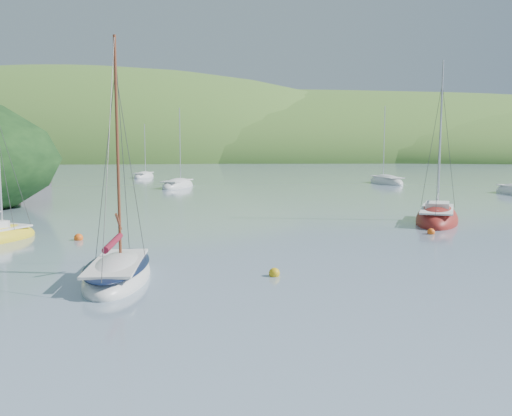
{
  "coord_description": "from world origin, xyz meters",
  "views": [
    {
      "loc": [
        -0.59,
        -21.9,
        5.39
      ],
      "look_at": [
        -0.5,
        8.0,
        1.88
      ],
      "focal_mm": 40.0,
      "sensor_mm": 36.0,
      "label": 1
    }
  ],
  "objects_px": {
    "distant_sloop_a": "(178,186)",
    "distant_sloop_c": "(144,177)",
    "daysailer_white": "(118,274)",
    "sloop_red": "(437,219)",
    "distant_sloop_b": "(386,182)"
  },
  "relations": [
    {
      "from": "sloop_red",
      "to": "distant_sloop_a",
      "type": "relative_size",
      "value": 1.16
    },
    {
      "from": "distant_sloop_a",
      "to": "distant_sloop_c",
      "type": "xyz_separation_m",
      "value": [
        -7.51,
        18.36,
        -0.02
      ]
    },
    {
      "from": "distant_sloop_a",
      "to": "distant_sloop_c",
      "type": "relative_size",
      "value": 1.17
    },
    {
      "from": "distant_sloop_b",
      "to": "distant_sloop_c",
      "type": "bearing_deg",
      "value": 146.57
    },
    {
      "from": "distant_sloop_b",
      "to": "daysailer_white",
      "type": "bearing_deg",
      "value": -127.03
    },
    {
      "from": "distant_sloop_c",
      "to": "daysailer_white",
      "type": "bearing_deg",
      "value": -70.97
    },
    {
      "from": "daysailer_white",
      "to": "distant_sloop_b",
      "type": "xyz_separation_m",
      "value": [
        22.3,
        50.9,
        -0.05
      ]
    },
    {
      "from": "daysailer_white",
      "to": "distant_sloop_b",
      "type": "bearing_deg",
      "value": 62.32
    },
    {
      "from": "distant_sloop_b",
      "to": "distant_sloop_c",
      "type": "relative_size",
      "value": 1.25
    },
    {
      "from": "distant_sloop_a",
      "to": "daysailer_white",
      "type": "bearing_deg",
      "value": -69.89
    },
    {
      "from": "sloop_red",
      "to": "distant_sloop_b",
      "type": "xyz_separation_m",
      "value": [
        4.71,
        35.11,
        -0.04
      ]
    },
    {
      "from": "distant_sloop_a",
      "to": "distant_sloop_b",
      "type": "bearing_deg",
      "value": 28.87
    },
    {
      "from": "daysailer_white",
      "to": "distant_sloop_c",
      "type": "xyz_separation_m",
      "value": [
        -11.12,
        63.1,
        -0.07
      ]
    },
    {
      "from": "distant_sloop_c",
      "to": "distant_sloop_a",
      "type": "bearing_deg",
      "value": -58.7
    },
    {
      "from": "distant_sloop_b",
      "to": "sloop_red",
      "type": "bearing_deg",
      "value": -111.01
    }
  ]
}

